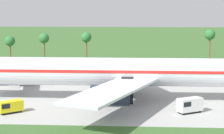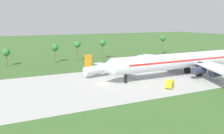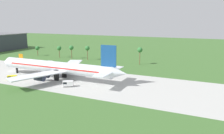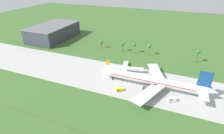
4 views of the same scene
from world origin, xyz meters
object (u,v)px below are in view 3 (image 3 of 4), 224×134
jet_airliner (57,67)px  fuel_truck (68,84)px  regional_aircraft (40,64)px  baggage_tug (12,77)px

jet_airliner → fuel_truck: size_ratio=15.27×
regional_aircraft → fuel_truck: bearing=-32.4°
baggage_tug → fuel_truck: size_ratio=0.92×
jet_airliner → regional_aircraft: jet_airliner is taller
regional_aircraft → fuel_truck: (39.06, -24.83, -1.46)m
regional_aircraft → fuel_truck: regional_aircraft is taller
jet_airliner → fuel_truck: jet_airliner is taller
baggage_tug → jet_airliner: bearing=30.8°
regional_aircraft → baggage_tug: (5.36, -26.92, -1.73)m
baggage_tug → fuel_truck: 33.77m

